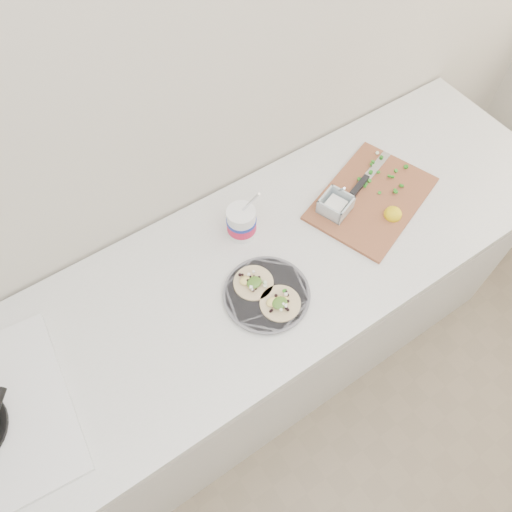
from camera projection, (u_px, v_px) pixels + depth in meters
counter at (228, 343)px, 1.86m from camera, size 2.44×0.66×0.90m
taco_plate at (267, 293)px, 1.45m from camera, size 0.26×0.26×0.04m
tub at (242, 220)px, 1.53m from camera, size 0.09×0.09×0.21m
cutboard at (369, 196)px, 1.64m from camera, size 0.49×0.41×0.07m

